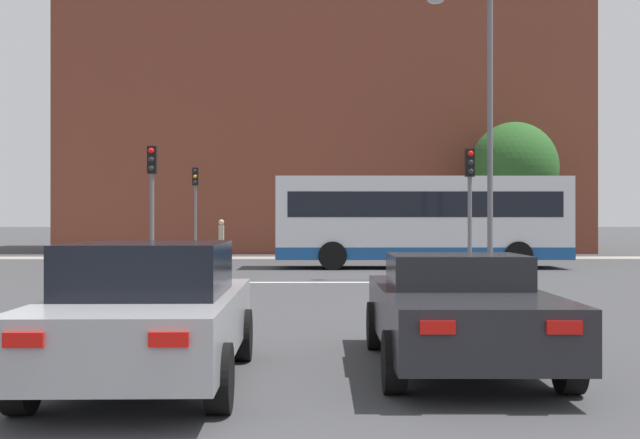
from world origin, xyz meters
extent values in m
cube|color=silver|center=(0.00, 19.23, 0.00)|extent=(7.39, 0.30, 0.01)
cube|color=gray|center=(0.00, 33.70, 0.01)|extent=(68.21, 2.50, 0.01)
cube|color=brown|center=(0.69, 44.64, 7.97)|extent=(28.06, 13.71, 15.93)
cube|color=#9E9EA3|center=(-1.61, 5.38, 0.64)|extent=(1.91, 4.42, 0.64)
cube|color=black|center=(-1.61, 5.34, 1.23)|extent=(1.62, 2.00, 0.55)
cylinder|color=black|center=(-2.52, 6.73, 0.32)|extent=(0.23, 0.64, 0.64)
cylinder|color=black|center=(-0.75, 6.76, 0.32)|extent=(0.23, 0.64, 0.64)
cylinder|color=black|center=(-2.48, 4.01, 0.32)|extent=(0.23, 0.64, 0.64)
cylinder|color=black|center=(-0.71, 4.03, 0.32)|extent=(0.23, 0.64, 0.64)
cube|color=red|center=(-2.15, 3.16, 0.80)|extent=(0.32, 0.05, 0.12)
cube|color=red|center=(-1.01, 3.17, 0.80)|extent=(0.32, 0.05, 0.12)
cube|color=#232328|center=(1.84, 6.23, 0.63)|extent=(1.87, 4.50, 0.62)
cube|color=#232328|center=(1.84, 6.34, 1.14)|extent=(1.59, 1.36, 0.40)
cylinder|color=black|center=(0.98, 7.63, 0.32)|extent=(0.23, 0.64, 0.64)
cylinder|color=black|center=(2.73, 7.61, 0.32)|extent=(0.23, 0.64, 0.64)
cylinder|color=black|center=(0.95, 4.85, 0.32)|extent=(0.23, 0.64, 0.64)
cylinder|color=black|center=(2.71, 4.83, 0.32)|extent=(0.23, 0.64, 0.64)
cube|color=red|center=(1.25, 3.97, 0.79)|extent=(0.32, 0.05, 0.12)
cube|color=red|center=(2.39, 3.96, 0.79)|extent=(0.32, 0.05, 0.12)
cube|color=silver|center=(4.03, 26.01, 1.82)|extent=(10.48, 2.59, 2.95)
cube|color=#194C8E|center=(4.03, 26.01, 0.57)|extent=(10.50, 2.61, 0.44)
cube|color=black|center=(4.03, 26.01, 2.30)|extent=(9.64, 2.62, 0.90)
cylinder|color=black|center=(7.28, 27.25, 0.50)|extent=(1.00, 0.28, 1.00)
cylinder|color=black|center=(7.28, 24.76, 0.50)|extent=(1.00, 0.28, 1.00)
cylinder|color=black|center=(0.78, 27.25, 0.50)|extent=(1.00, 0.28, 1.00)
cylinder|color=black|center=(0.78, 24.76, 0.50)|extent=(1.00, 0.28, 1.00)
cylinder|color=slate|center=(-5.27, 33.25, 1.66)|extent=(0.12, 0.12, 3.33)
cube|color=black|center=(-5.27, 33.25, 3.73)|extent=(0.26, 0.20, 0.80)
sphere|color=black|center=(-5.27, 33.12, 3.98)|extent=(0.17, 0.17, 0.17)
sphere|color=orange|center=(-5.27, 33.12, 3.73)|extent=(0.17, 0.17, 0.17)
sphere|color=black|center=(-5.27, 33.12, 3.47)|extent=(0.17, 0.17, 0.17)
cylinder|color=slate|center=(-4.57, 20.12, 1.55)|extent=(0.12, 0.12, 3.10)
cube|color=black|center=(-4.57, 20.12, 3.50)|extent=(0.26, 0.20, 0.80)
sphere|color=red|center=(-4.57, 19.99, 3.75)|extent=(0.17, 0.17, 0.17)
sphere|color=black|center=(-4.57, 19.99, 3.50)|extent=(0.17, 0.17, 0.17)
sphere|color=black|center=(-4.57, 19.99, 3.24)|extent=(0.17, 0.17, 0.17)
cylinder|color=slate|center=(4.64, 19.91, 1.50)|extent=(0.12, 0.12, 3.00)
cube|color=black|center=(4.64, 19.91, 3.40)|extent=(0.26, 0.20, 0.80)
sphere|color=red|center=(4.64, 19.78, 3.66)|extent=(0.17, 0.17, 0.17)
sphere|color=black|center=(4.64, 19.78, 3.40)|extent=(0.17, 0.17, 0.17)
sphere|color=black|center=(4.64, 19.78, 3.15)|extent=(0.17, 0.17, 0.17)
cylinder|color=slate|center=(5.27, 20.10, 4.20)|extent=(0.16, 0.16, 8.41)
ellipsoid|color=#B2B2B7|center=(3.68, 20.10, 8.16)|extent=(0.50, 0.36, 0.22)
cylinder|color=black|center=(-4.07, 33.00, 0.42)|extent=(0.13, 0.13, 0.85)
cylinder|color=black|center=(-4.07, 33.17, 0.42)|extent=(0.13, 0.13, 0.85)
cube|color=tan|center=(-4.07, 33.08, 1.19)|extent=(0.23, 0.41, 0.67)
sphere|color=tan|center=(-4.07, 33.08, 1.65)|extent=(0.25, 0.25, 0.25)
cylinder|color=#4C3823|center=(9.80, 35.39, 1.24)|extent=(0.36, 0.36, 2.47)
ellipsoid|color=#285623|center=(9.80, 35.39, 4.27)|extent=(4.22, 4.22, 4.43)
camera|label=1|loc=(0.15, -3.19, 1.75)|focal=45.00mm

